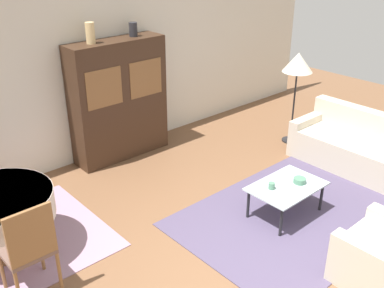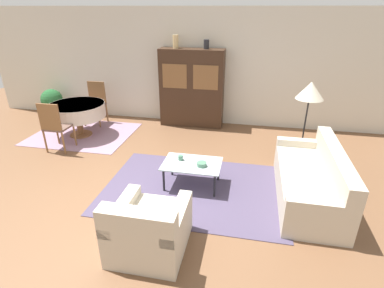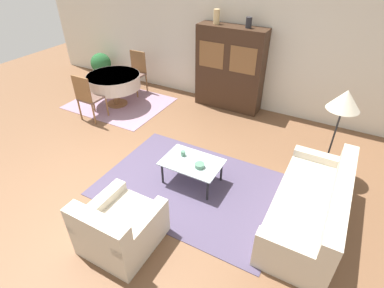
{
  "view_description": "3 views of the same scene",
  "coord_description": "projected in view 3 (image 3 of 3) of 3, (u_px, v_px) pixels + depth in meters",
  "views": [
    {
      "loc": [
        -2.97,
        -2.16,
        3.2
      ],
      "look_at": [
        0.2,
        1.4,
        0.95
      ],
      "focal_mm": 42.0,
      "sensor_mm": 36.0,
      "label": 1
    },
    {
      "loc": [
        1.87,
        -3.51,
        2.68
      ],
      "look_at": [
        1.03,
        0.6,
        0.75
      ],
      "focal_mm": 28.0,
      "sensor_mm": 36.0,
      "label": 2
    },
    {
      "loc": [
        2.81,
        -2.64,
        3.29
      ],
      "look_at": [
        1.03,
        0.6,
        0.75
      ],
      "focal_mm": 28.0,
      "sensor_mm": 36.0,
      "label": 3
    }
  ],
  "objects": [
    {
      "name": "vase_short",
      "position": [
        249.0,
        23.0,
        5.91
      ],
      "size": [
        0.12,
        0.12,
        0.2
      ],
      "color": "#232328",
      "rests_on": "display_cabinet"
    },
    {
      "name": "dining_rug",
      "position": [
        120.0,
        103.0,
        7.24
      ],
      "size": [
        2.2,
        1.76,
        0.01
      ],
      "color": "gray",
      "rests_on": "ground_plane"
    },
    {
      "name": "wall_back",
      "position": [
        217.0,
        43.0,
        6.74
      ],
      "size": [
        10.0,
        0.06,
        2.7
      ],
      "color": "beige",
      "rests_on": "ground_plane"
    },
    {
      "name": "coffee_table",
      "position": [
        192.0,
        164.0,
        4.7
      ],
      "size": [
        0.92,
        0.62,
        0.4
      ],
      "color": "black",
      "rests_on": "area_rug"
    },
    {
      "name": "vase_tall",
      "position": [
        217.0,
        17.0,
        6.17
      ],
      "size": [
        0.13,
        0.13,
        0.29
      ],
      "color": "tan",
      "rests_on": "display_cabinet"
    },
    {
      "name": "dining_table",
      "position": [
        114.0,
        81.0,
        6.86
      ],
      "size": [
        1.21,
        1.21,
        0.73
      ],
      "color": "brown",
      "rests_on": "dining_rug"
    },
    {
      "name": "couch",
      "position": [
        311.0,
        208.0,
        4.02
      ],
      "size": [
        0.85,
        2.01,
        0.82
      ],
      "rotation": [
        0.0,
        0.0,
        1.57
      ],
      "color": "beige",
      "rests_on": "ground_plane"
    },
    {
      "name": "display_cabinet",
      "position": [
        230.0,
        69.0,
        6.61
      ],
      "size": [
        1.5,
        0.44,
        1.82
      ],
      "color": "#382316",
      "rests_on": "ground_plane"
    },
    {
      "name": "dining_chair_far",
      "position": [
        136.0,
        70.0,
        7.46
      ],
      "size": [
        0.44,
        0.44,
        1.02
      ],
      "rotation": [
        0.0,
        0.0,
        3.14
      ],
      "color": "brown",
      "rests_on": "dining_rug"
    },
    {
      "name": "area_rug",
      "position": [
        193.0,
        186.0,
        4.82
      ],
      "size": [
        2.88,
        2.01,
        0.01
      ],
      "color": "#4C425B",
      "rests_on": "ground_plane"
    },
    {
      "name": "dining_chair_near",
      "position": [
        88.0,
        95.0,
        6.27
      ],
      "size": [
        0.44,
        0.44,
        1.02
      ],
      "color": "brown",
      "rests_on": "dining_rug"
    },
    {
      "name": "bowl",
      "position": [
        200.0,
        165.0,
        4.55
      ],
      "size": [
        0.15,
        0.15,
        0.07
      ],
      "color": "#4C7A60",
      "rests_on": "coffee_table"
    },
    {
      "name": "armchair",
      "position": [
        119.0,
        228.0,
        3.75
      ],
      "size": [
        0.85,
        0.91,
        0.79
      ],
      "color": "beige",
      "rests_on": "ground_plane"
    },
    {
      "name": "floor_lamp",
      "position": [
        345.0,
        103.0,
        4.37
      ],
      "size": [
        0.48,
        0.48,
        1.51
      ],
      "color": "black",
      "rests_on": "ground_plane"
    },
    {
      "name": "cup",
      "position": [
        183.0,
        153.0,
        4.79
      ],
      "size": [
        0.08,
        0.08,
        0.08
      ],
      "color": "#4C7A60",
      "rests_on": "coffee_table"
    },
    {
      "name": "potted_plant",
      "position": [
        101.0,
        64.0,
        8.17
      ],
      "size": [
        0.54,
        0.54,
        0.75
      ],
      "color": "#93664C",
      "rests_on": "ground_plane"
    },
    {
      "name": "ground_plane",
      "position": [
        119.0,
        183.0,
        4.89
      ],
      "size": [
        14.0,
        14.0,
        0.0
      ],
      "primitive_type": "plane",
      "color": "brown"
    }
  ]
}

